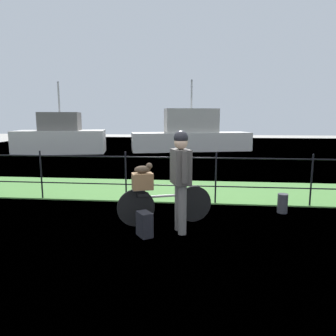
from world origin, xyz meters
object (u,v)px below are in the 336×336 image
bicycle_main (164,205)px  wooden_crate (142,181)px  moored_boat_mid (191,136)px  mooring_bollard (283,203)px  terrier_dog (144,169)px  cyclist_person (181,173)px  backpack_on_paving (145,224)px  moored_boat_near (61,138)px

bicycle_main → wooden_crate: size_ratio=4.68×
moored_boat_mid → mooring_bollard: bearing=-79.3°
terrier_dog → mooring_bollard: 2.92m
cyclist_person → backpack_on_paving: bearing=-155.1°
terrier_dog → mooring_bollard: bearing=21.1°
mooring_bollard → moored_boat_near: 13.47m
mooring_bollard → moored_boat_near: bearing=133.0°
wooden_crate → mooring_bollard: (2.63, 1.02, -0.61)m
cyclist_person → moored_boat_near: size_ratio=0.34×
bicycle_main → mooring_bollard: bicycle_main is taller
wooden_crate → moored_boat_mid: (0.43, 12.66, 0.07)m
wooden_crate → cyclist_person: bearing=-19.2°
bicycle_main → cyclist_person: bearing=-49.7°
cyclist_person → moored_boat_mid: (-0.24, 12.90, -0.14)m
mooring_bollard → moored_boat_mid: moored_boat_mid is taller
wooden_crate → terrier_dog: size_ratio=1.08×
terrier_dog → wooden_crate: bearing=-160.3°
wooden_crate → cyclist_person: (0.68, -0.24, 0.20)m
wooden_crate → bicycle_main: bearing=19.7°
terrier_dog → backpack_on_paving: bearing=-79.1°
cyclist_person → backpack_on_paving: 1.01m
wooden_crate → mooring_bollard: wooden_crate is taller
wooden_crate → moored_boat_mid: moored_boat_mid is taller
wooden_crate → moored_boat_mid: bearing=88.0°
bicycle_main → terrier_dog: size_ratio=5.04×
backpack_on_paving → cyclist_person: bearing=79.0°
moored_boat_near → moored_boat_mid: bearing=14.5°
backpack_on_paving → moored_boat_near: (-6.67, 11.35, 0.62)m
bicycle_main → backpack_on_paving: bicycle_main is taller
cyclist_person → moored_boat_mid: 12.90m
terrier_dog → bicycle_main: bearing=19.7°
terrier_dog → moored_boat_mid: (0.41, 12.65, -0.15)m
backpack_on_paving → mooring_bollard: (2.51, 1.51, -0.01)m
bicycle_main → moored_boat_near: 12.77m
backpack_on_paving → moored_boat_mid: size_ratio=0.06×
terrier_dog → moored_boat_near: moored_boat_near is taller
bicycle_main → moored_boat_near: size_ratio=0.33×
terrier_dog → cyclist_person: cyclist_person is taller
moored_boat_mid → cyclist_person: bearing=-88.9°
terrier_dog → cyclist_person: 0.70m
wooden_crate → mooring_bollard: bearing=21.1°
wooden_crate → moored_boat_near: 12.68m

